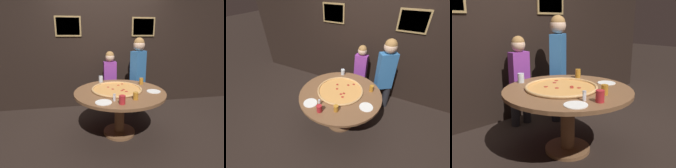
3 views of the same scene
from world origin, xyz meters
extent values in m
plane|color=black|center=(0.00, 0.00, 0.00)|extent=(24.00, 24.00, 0.00)
cube|color=black|center=(0.00, 1.31, 1.30)|extent=(6.40, 0.06, 2.60)
cube|color=#9E7F4C|center=(-0.80, 1.27, 1.75)|extent=(0.52, 0.02, 0.40)
cube|color=slate|center=(-0.80, 1.26, 1.75)|extent=(0.46, 0.01, 0.34)
cube|color=#9E7F4C|center=(0.80, 1.27, 1.75)|extent=(0.52, 0.02, 0.40)
cube|color=#B2A893|center=(0.80, 1.26, 1.75)|extent=(0.46, 0.01, 0.34)
cylinder|color=brown|center=(0.00, 0.00, 0.72)|extent=(1.42, 1.42, 0.04)
cylinder|color=brown|center=(0.00, 0.00, 0.35)|extent=(0.16, 0.16, 0.70)
cylinder|color=brown|center=(0.00, 0.00, 0.02)|extent=(0.52, 0.52, 0.04)
cylinder|color=#E0994C|center=(-0.03, 0.07, 0.75)|extent=(0.77, 0.77, 0.01)
torus|color=tan|center=(-0.03, 0.07, 0.76)|extent=(0.81, 0.81, 0.03)
cylinder|color=#A8281E|center=(-0.16, 0.19, 0.75)|extent=(0.04, 0.04, 0.00)
cylinder|color=#A8281E|center=(0.03, -0.04, 0.75)|extent=(0.04, 0.04, 0.00)
cylinder|color=#A8281E|center=(0.08, -0.09, 0.75)|extent=(0.04, 0.04, 0.00)
cylinder|color=#A8281E|center=(0.11, 0.33, 0.75)|extent=(0.04, 0.04, 0.00)
cylinder|color=#A8281E|center=(0.03, 0.27, 0.75)|extent=(0.04, 0.04, 0.00)
cylinder|color=#A8281E|center=(-0.10, 0.07, 0.75)|extent=(0.04, 0.04, 0.00)
cylinder|color=#A8281E|center=(0.07, 0.01, 0.75)|extent=(0.04, 0.04, 0.00)
cylinder|color=#BC7A23|center=(0.46, 0.30, 0.80)|extent=(0.07, 0.07, 0.11)
cylinder|color=silver|center=(-0.23, 0.58, 0.80)|extent=(0.08, 0.08, 0.11)
cylinder|color=#BC7A23|center=(0.13, -0.41, 0.79)|extent=(0.07, 0.07, 0.10)
cylinder|color=#B22328|center=(-0.09, -0.53, 0.80)|extent=(0.08, 0.08, 0.11)
cylinder|color=white|center=(-0.31, -0.44, 0.74)|extent=(0.22, 0.22, 0.01)
cylinder|color=white|center=(0.51, -0.13, 0.74)|extent=(0.21, 0.21, 0.01)
cylinder|color=silver|center=(-0.17, -0.41, 0.78)|extent=(0.04, 0.04, 0.08)
cylinder|color=#B7B7BC|center=(-0.17, -0.41, 0.83)|extent=(0.04, 0.04, 0.01)
cylinder|color=#232328|center=(0.11, 1.00, 0.22)|extent=(0.12, 0.12, 0.44)
cylinder|color=#232328|center=(-0.09, 1.00, 0.22)|extent=(0.12, 0.12, 0.44)
cube|color=purple|center=(0.01, 1.00, 0.74)|extent=(0.26, 0.14, 0.61)
sphere|color=beige|center=(0.01, 1.00, 1.14)|extent=(0.19, 0.19, 0.19)
sphere|color=#9E703D|center=(0.01, 1.00, 1.18)|extent=(0.17, 0.17, 0.17)
cylinder|color=#232328|center=(0.67, 0.89, 0.27)|extent=(0.20, 0.20, 0.53)
cylinder|color=#232328|center=(0.47, 0.75, 0.27)|extent=(0.20, 0.20, 0.53)
cube|color=#3370B2|center=(0.57, 0.82, 0.90)|extent=(0.36, 0.32, 0.74)
sphere|color=beige|center=(0.57, 0.82, 1.39)|extent=(0.23, 0.23, 0.23)
sphere|color=#9E703D|center=(0.57, 0.82, 1.43)|extent=(0.21, 0.21, 0.21)
camera|label=1|loc=(-0.58, -2.54, 1.59)|focal=28.00mm
camera|label=2|loc=(0.88, -1.82, 2.38)|focal=24.00mm
camera|label=3|loc=(-1.79, -1.92, 1.48)|focal=40.00mm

